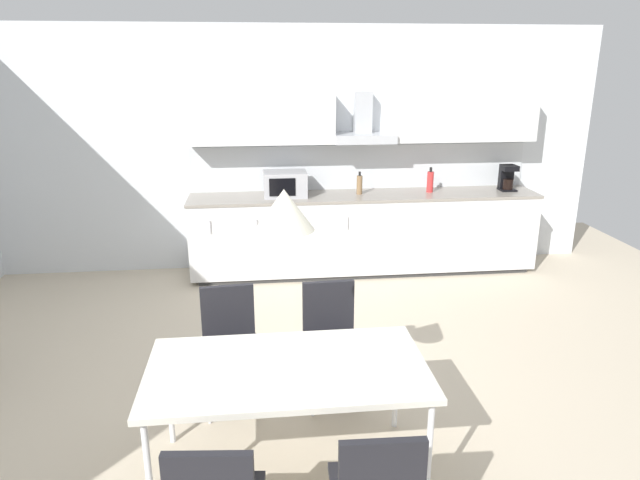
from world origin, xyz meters
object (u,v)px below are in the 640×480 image
Objects in this scene: microwave at (285,184)px; chair_far_right at (331,330)px; coffee_maker at (507,178)px; bottle_red at (430,182)px; bottle_brown at (359,185)px; dining_table at (287,373)px; pendant_lamp at (284,210)px; chair_far_left at (229,335)px.

chair_far_right is (0.18, -2.59, -0.54)m from microwave.
bottle_red is (-0.93, -0.00, -0.03)m from coffee_maker.
dining_table is at bearing -106.76° from bottle_brown.
coffee_maker is 0.94× the size of pendant_lamp.
bottle_red is at bearing 0.80° from microwave.
bottle_red is 0.18× the size of dining_table.
microwave is at bearing 78.09° from chair_far_left.
bottle_red reaches higher than bottle_brown.
bottle_brown is (0.85, 0.01, -0.03)m from microwave.
bottle_brown is 0.30× the size of chair_far_right.
bottle_red is 1.12× the size of bottle_brown.
bottle_red is (1.69, 0.02, -0.02)m from microwave.
microwave is 2.71m from chair_far_left.
bottle_red is at bearing 49.51° from chair_far_left.
chair_far_right is (-2.44, -2.62, -0.55)m from coffee_maker.
coffee_maker is 0.34× the size of chair_far_left.
microwave reaches higher than chair_far_right.
dining_table is 0.90m from chair_far_right.
coffee_maker is 1.15× the size of bottle_brown.
coffee_maker is 3.62m from chair_far_right.
microwave is 1.85× the size of bottle_brown.
bottle_brown is at bearing 73.24° from pendant_lamp.
bottle_red is at bearing 61.47° from pendant_lamp.
pendant_lamp is at bearing -118.53° from bottle_red.
microwave is at bearing 87.02° from pendant_lamp.
microwave is 1.69m from bottle_red.
bottle_red is 3.92m from dining_table.
pendant_lamp is (-1.86, -3.43, 0.59)m from bottle_red.
bottle_red is at bearing -179.82° from coffee_maker.
bottle_brown is at bearing -179.45° from coffee_maker.
coffee_maker is at bearing 47.02° from chair_far_right.
pendant_lamp reaches higher than bottle_red.
coffee_maker is 0.19× the size of dining_table.
chair_far_right is at bearing -86.01° from microwave.
chair_far_right is at bearing 66.25° from pendant_lamp.
chair_far_right is 1.43m from pendant_lamp.
bottle_red is 0.84m from bottle_brown.
coffee_maker reaches higher than chair_far_right.
pendant_lamp is at bearing -97.13° from dining_table.
chair_far_left is 1.00× the size of chair_far_right.
dining_table is at bearing -118.53° from bottle_red.
chair_far_right is (0.36, 0.81, -0.15)m from dining_table.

